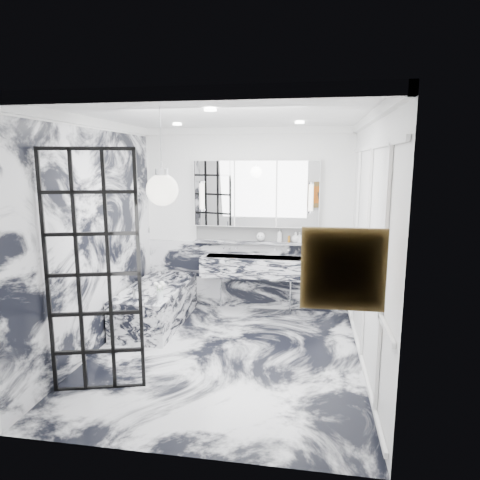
% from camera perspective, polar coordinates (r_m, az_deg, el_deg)
% --- Properties ---
extents(floor, '(3.60, 3.60, 0.00)m').
position_cam_1_polar(floor, '(5.32, -2.06, -15.18)').
color(floor, silver).
rests_on(floor, ground).
extents(ceiling, '(3.60, 3.60, 0.00)m').
position_cam_1_polar(ceiling, '(4.82, -2.29, 16.38)').
color(ceiling, white).
rests_on(ceiling, wall_back).
extents(wall_back, '(3.60, 0.00, 3.60)m').
position_cam_1_polar(wall_back, '(6.63, 0.92, 2.64)').
color(wall_back, white).
rests_on(wall_back, floor).
extents(wall_front, '(3.60, 0.00, 3.60)m').
position_cam_1_polar(wall_front, '(3.19, -8.64, -6.08)').
color(wall_front, white).
rests_on(wall_front, floor).
extents(wall_left, '(0.00, 3.60, 3.60)m').
position_cam_1_polar(wall_left, '(5.43, -18.96, 0.32)').
color(wall_left, white).
rests_on(wall_left, floor).
extents(wall_right, '(0.00, 3.60, 3.60)m').
position_cam_1_polar(wall_right, '(4.83, 16.78, -0.75)').
color(wall_right, white).
rests_on(wall_right, floor).
extents(marble_clad_back, '(3.18, 0.05, 1.05)m').
position_cam_1_polar(marble_clad_back, '(6.78, 0.87, -4.74)').
color(marble_clad_back, silver).
rests_on(marble_clad_back, floor).
extents(marble_clad_left, '(0.02, 3.56, 2.68)m').
position_cam_1_polar(marble_clad_left, '(5.43, -18.79, -0.30)').
color(marble_clad_left, silver).
rests_on(marble_clad_left, floor).
extents(panel_molding, '(0.03, 3.40, 2.30)m').
position_cam_1_polar(panel_molding, '(4.85, 16.48, -1.90)').
color(panel_molding, white).
rests_on(panel_molding, floor).
extents(soap_bottle_a, '(0.08, 0.08, 0.20)m').
position_cam_1_polar(soap_bottle_a, '(6.52, 5.31, 0.58)').
color(soap_bottle_a, '#8C5919').
rests_on(soap_bottle_a, ledge).
extents(soap_bottle_b, '(0.09, 0.09, 0.16)m').
position_cam_1_polar(soap_bottle_b, '(6.51, 7.95, 0.33)').
color(soap_bottle_b, '#4C4C51').
rests_on(soap_bottle_b, ledge).
extents(soap_bottle_c, '(0.15, 0.15, 0.16)m').
position_cam_1_polar(soap_bottle_c, '(6.51, 7.42, 0.36)').
color(soap_bottle_c, silver).
rests_on(soap_bottle_c, ledge).
extents(face_pot, '(0.13, 0.13, 0.13)m').
position_cam_1_polar(face_pot, '(6.55, 2.78, 0.45)').
color(face_pot, white).
rests_on(face_pot, ledge).
extents(amber_bottle, '(0.04, 0.04, 0.10)m').
position_cam_1_polar(amber_bottle, '(6.52, 6.53, 0.12)').
color(amber_bottle, '#8C5919').
rests_on(amber_bottle, ledge).
extents(flower_vase, '(0.09, 0.09, 0.12)m').
position_cam_1_polar(flower_vase, '(5.61, -10.62, -7.27)').
color(flower_vase, silver).
rests_on(flower_vase, bathtub).
extents(crittall_door, '(0.86, 0.27, 2.42)m').
position_cam_1_polar(crittall_door, '(4.44, -18.95, -4.36)').
color(crittall_door, black).
rests_on(crittall_door, floor).
extents(artwork, '(0.48, 0.05, 0.48)m').
position_cam_1_polar(artwork, '(3.04, 13.57, -3.81)').
color(artwork, '#BC4C13').
rests_on(artwork, wall_front).
extents(pendant_light, '(0.26, 0.26, 0.26)m').
position_cam_1_polar(pendant_light, '(3.53, -10.32, 6.58)').
color(pendant_light, white).
rests_on(pendant_light, ceiling).
extents(trough_sink, '(1.60, 0.45, 0.30)m').
position_cam_1_polar(trough_sink, '(6.50, 1.90, -3.55)').
color(trough_sink, silver).
rests_on(trough_sink, wall_back).
extents(ledge, '(1.90, 0.14, 0.04)m').
position_cam_1_polar(ledge, '(6.59, 2.10, -0.33)').
color(ledge, silver).
rests_on(ledge, wall_back).
extents(subway_tile, '(1.90, 0.03, 0.23)m').
position_cam_1_polar(subway_tile, '(6.63, 2.18, 0.91)').
color(subway_tile, white).
rests_on(subway_tile, wall_back).
extents(mirror_cabinet, '(1.90, 0.16, 1.00)m').
position_cam_1_polar(mirror_cabinet, '(6.50, 2.15, 6.19)').
color(mirror_cabinet, white).
rests_on(mirror_cabinet, wall_back).
extents(sconce_left, '(0.07, 0.07, 0.40)m').
position_cam_1_polar(sconce_left, '(6.56, -5.12, 5.85)').
color(sconce_left, white).
rests_on(sconce_left, mirror_cabinet).
extents(sconce_right, '(0.07, 0.07, 0.40)m').
position_cam_1_polar(sconce_right, '(6.35, 9.43, 5.60)').
color(sconce_right, white).
rests_on(sconce_right, mirror_cabinet).
extents(bathtub, '(0.75, 1.65, 0.55)m').
position_cam_1_polar(bathtub, '(6.32, -11.06, -8.45)').
color(bathtub, silver).
rests_on(bathtub, floor).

